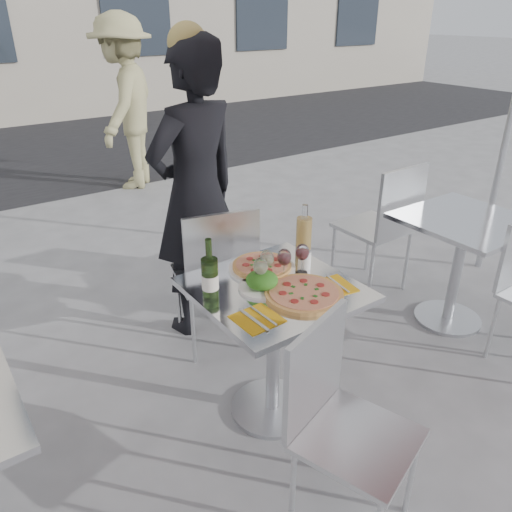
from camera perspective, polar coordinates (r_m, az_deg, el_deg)
ground at (r=2.78m, az=1.85°, el=-17.06°), size 80.00×80.00×0.00m
street_asphalt at (r=8.42m, az=-26.07°, el=10.52°), size 24.00×5.00×0.00m
main_table at (r=2.45m, az=2.03°, el=-7.83°), size 0.72×0.72×0.75m
side_table_right at (r=3.45m, az=22.38°, el=0.77°), size 0.72×0.72×0.75m
chair_far at (r=2.91m, az=-4.46°, el=-1.48°), size 0.52×0.53×0.95m
chair_near at (r=2.02m, az=9.33°, el=-17.22°), size 0.52×0.53×0.90m
side_chair_rfar at (r=3.64m, az=14.56°, el=4.05°), size 0.45×0.47×0.99m
woman_diner at (r=3.06m, az=-6.88°, el=6.95°), size 0.74×0.56×1.82m
pedestrian_b at (r=6.10m, az=-14.63°, el=16.48°), size 1.33×1.41×1.92m
pizza_near at (r=2.27m, az=5.50°, el=-4.29°), size 0.36×0.36×0.02m
pizza_far at (r=2.48m, az=0.69°, el=-1.23°), size 0.33×0.33×0.03m
salad_plate at (r=2.30m, az=0.68°, el=-2.96°), size 0.22×0.22×0.09m
wine_bottle at (r=2.19m, az=-5.29°, el=-2.38°), size 0.07×0.07×0.29m
carafe at (r=2.57m, az=5.48°, el=2.22°), size 0.08×0.08×0.29m
sugar_shaker at (r=2.49m, az=5.57°, el=-0.28°), size 0.06×0.06×0.11m
wineglass_white_a at (r=2.27m, az=0.52°, el=-1.33°), size 0.07×0.07×0.16m
wineglass_white_b at (r=2.34m, az=1.25°, el=-0.41°), size 0.07×0.07×0.16m
wineglass_red_a at (r=2.36m, az=3.24°, el=-0.25°), size 0.07×0.07×0.16m
wineglass_red_b at (r=2.41m, az=5.31°, el=0.33°), size 0.07×0.07×0.16m
napkin_left at (r=2.10m, az=0.12°, el=-7.15°), size 0.19×0.20×0.01m
napkin_right at (r=2.36m, az=8.76°, el=-3.43°), size 0.20×0.20×0.01m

